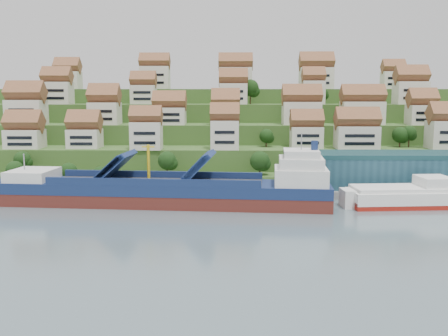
{
  "coord_description": "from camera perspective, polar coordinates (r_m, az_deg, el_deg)",
  "views": [
    {
      "loc": [
        0.45,
        -127.21,
        29.07
      ],
      "look_at": [
        -1.34,
        14.0,
        8.0
      ],
      "focal_mm": 40.0,
      "sensor_mm": 36.0,
      "label": 1
    }
  ],
  "objects": [
    {
      "name": "quay",
      "position": [
        146.25,
        8.4,
        -2.63
      ],
      "size": [
        180.0,
        14.0,
        2.2
      ],
      "primitive_type": "cube",
      "color": "gray",
      "rests_on": "ground"
    },
    {
      "name": "warehouse",
      "position": [
        154.7,
        20.18,
        -0.17
      ],
      "size": [
        60.0,
        15.0,
        10.0
      ],
      "primitive_type": "cube",
      "color": "#204757",
      "rests_on": "quay"
    },
    {
      "name": "cargo_ship",
      "position": [
        131.71,
        -5.68,
        -2.72
      ],
      "size": [
        86.5,
        20.43,
        19.1
      ],
      "rotation": [
        0.0,
        0.0,
        -0.08
      ],
      "color": "#57211A",
      "rests_on": "ground"
    },
    {
      "name": "ground",
      "position": [
        130.49,
        0.51,
        -4.39
      ],
      "size": [
        300.0,
        300.0,
        0.0
      ],
      "primitive_type": "plane",
      "color": "slate",
      "rests_on": "ground"
    },
    {
      "name": "second_ship",
      "position": [
        138.71,
        20.28,
        -3.07
      ],
      "size": [
        29.81,
        13.03,
        8.42
      ],
      "rotation": [
        0.0,
        0.0,
        0.08
      ],
      "color": "maroon",
      "rests_on": "ground"
    },
    {
      "name": "pebble_beach",
      "position": [
        153.67,
        -21.67,
        -2.84
      ],
      "size": [
        45.0,
        20.0,
        1.0
      ],
      "primitive_type": "cube",
      "color": "gray",
      "rests_on": "ground"
    },
    {
      "name": "hillside",
      "position": [
        231.5,
        0.62,
        3.92
      ],
      "size": [
        260.0,
        128.0,
        31.0
      ],
      "color": "#2D4C1E",
      "rests_on": "ground"
    },
    {
      "name": "beach_huts",
      "position": [
        153.02,
        -22.57,
        -2.32
      ],
      "size": [
        14.4,
        3.7,
        2.2
      ],
      "color": "white",
      "rests_on": "pebble_beach"
    },
    {
      "name": "flagpole",
      "position": [
        140.11,
        7.96,
        -0.71
      ],
      "size": [
        1.28,
        0.16,
        8.0
      ],
      "color": "gray",
      "rests_on": "quay"
    },
    {
      "name": "hillside_village",
      "position": [
        187.9,
        1.41,
        7.09
      ],
      "size": [
        158.32,
        65.22,
        29.57
      ],
      "color": "beige",
      "rests_on": "ground"
    },
    {
      "name": "hillside_trees",
      "position": [
        171.6,
        -2.15,
        4.2
      ],
      "size": [
        140.04,
        62.24,
        31.78
      ],
      "color": "#193A13",
      "rests_on": "ground"
    }
  ]
}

